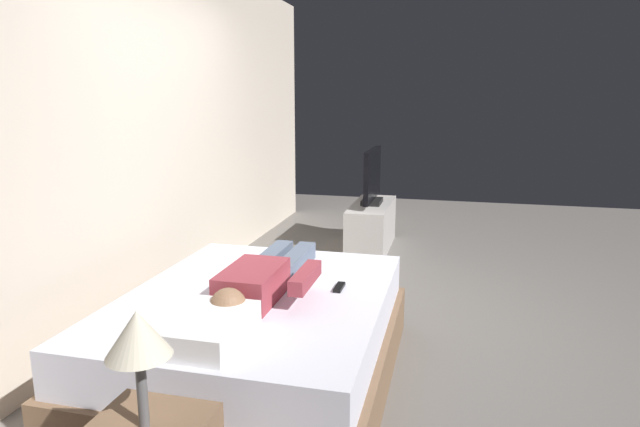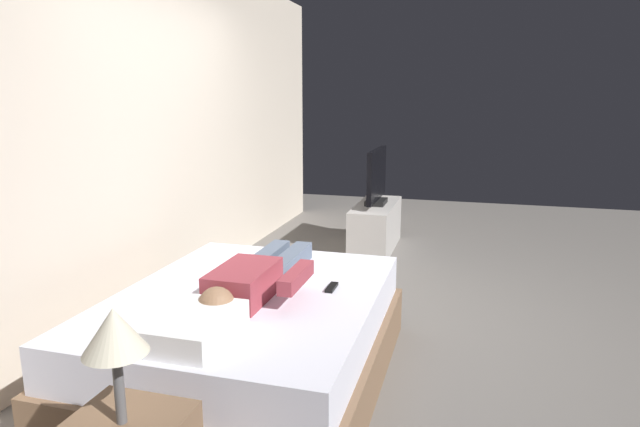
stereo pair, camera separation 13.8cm
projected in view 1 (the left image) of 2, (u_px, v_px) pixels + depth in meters
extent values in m
plane|color=slate|center=(356.00, 320.00, 4.02)|extent=(10.00, 10.00, 0.00)
cube|color=beige|center=(178.00, 124.00, 4.48)|extent=(6.40, 0.10, 2.80)
cube|color=brown|center=(259.00, 357.00, 3.13)|extent=(1.90, 1.50, 0.30)
cube|color=white|center=(257.00, 313.00, 3.07)|extent=(1.82, 1.42, 0.24)
cube|color=white|center=(207.00, 328.00, 2.43)|extent=(0.48, 0.34, 0.12)
cube|color=#993842|center=(253.00, 284.00, 2.93)|extent=(0.48, 0.28, 0.18)
sphere|color=#936B4C|center=(228.00, 306.00, 2.61)|extent=(0.18, 0.18, 0.18)
cube|color=slate|center=(295.00, 262.00, 3.43)|extent=(0.60, 0.11, 0.11)
cube|color=slate|center=(271.00, 260.00, 3.46)|extent=(0.60, 0.11, 0.11)
cube|color=#993842|center=(305.00, 277.00, 2.91)|extent=(0.40, 0.08, 0.08)
cube|color=black|center=(339.00, 287.00, 3.11)|extent=(0.15, 0.04, 0.02)
cube|color=#B7B2AD|center=(371.00, 226.00, 5.85)|extent=(1.10, 0.40, 0.50)
cube|color=black|center=(372.00, 201.00, 5.79)|extent=(0.32, 0.20, 0.05)
cube|color=black|center=(372.00, 174.00, 5.73)|extent=(0.88, 0.05, 0.54)
cylinder|color=#59595B|center=(142.00, 386.00, 1.81)|extent=(0.04, 0.04, 0.30)
cone|color=beige|center=(138.00, 333.00, 1.77)|extent=(0.22, 0.22, 0.16)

